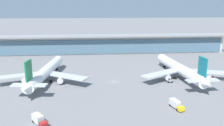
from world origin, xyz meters
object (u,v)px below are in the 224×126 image
object	(u,v)px
airliner_left_stand	(45,72)
service_truck_under_wing_red	(208,78)
service_truck_by_tail_yellow	(176,104)
service_truck_mid_apron_grey	(170,81)
service_truck_on_taxiway_red	(39,119)
airliner_centre_stand	(180,69)

from	to	relation	value
airliner_left_stand	service_truck_under_wing_red	distance (m)	83.91
service_truck_under_wing_red	service_truck_by_tail_yellow	world-z (taller)	service_truck_by_tail_yellow
service_truck_mid_apron_grey	service_truck_on_taxiway_red	xyz separation A→B (m)	(-57.33, -38.28, 0.82)
airliner_left_stand	service_truck_by_tail_yellow	distance (m)	66.97
airliner_centre_stand	service_truck_under_wing_red	xyz separation A→B (m)	(12.75, -6.85, -3.39)
airliner_left_stand	service_truck_by_tail_yellow	world-z (taller)	airliner_left_stand
airliner_left_stand	service_truck_by_tail_yellow	size ratio (longest dim) A/B	7.96
airliner_left_stand	service_truck_under_wing_red	bearing A→B (deg)	-4.96
airliner_left_stand	airliner_centre_stand	bearing A→B (deg)	-0.33
service_truck_by_tail_yellow	service_truck_mid_apron_grey	bearing A→B (deg)	75.64
airliner_left_stand	service_truck_on_taxiway_red	bearing A→B (deg)	-82.70
airliner_left_stand	airliner_centre_stand	world-z (taller)	same
service_truck_under_wing_red	service_truck_mid_apron_grey	world-z (taller)	service_truck_under_wing_red
service_truck_under_wing_red	service_truck_mid_apron_grey	size ratio (longest dim) A/B	2.63
airliner_left_stand	airliner_centre_stand	distance (m)	70.77
airliner_centre_stand	service_truck_by_tail_yellow	size ratio (longest dim) A/B	7.97
service_truck_under_wing_red	service_truck_by_tail_yellow	xyz separation A→B (m)	(-28.13, -30.23, -0.02)
service_truck_under_wing_red	service_truck_by_tail_yellow	distance (m)	41.30
airliner_left_stand	airliner_centre_stand	xyz separation A→B (m)	(70.77, -0.40, 0.00)
service_truck_by_tail_yellow	service_truck_on_taxiway_red	xyz separation A→B (m)	(-49.57, -7.97, 0.00)
service_truck_by_tail_yellow	airliner_centre_stand	bearing A→B (deg)	67.48
airliner_centre_stand	service_truck_by_tail_yellow	distance (m)	40.29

